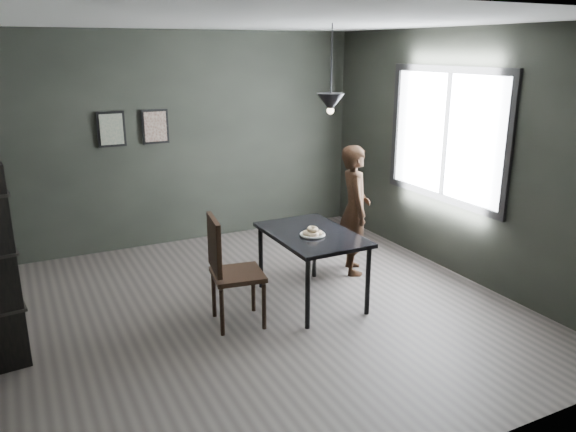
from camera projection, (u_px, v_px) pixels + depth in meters
name	position (u px, v px, depth m)	size (l,w,h in m)	color
ground	(260.00, 311.00, 5.72)	(5.00, 5.00, 0.00)	#3B3633
back_wall	(182.00, 140.00, 7.45)	(5.00, 0.10, 2.80)	black
ceiling	(255.00, 21.00, 4.91)	(5.00, 5.00, 0.02)	silver
window_assembly	(446.00, 135.00, 6.49)	(0.04, 1.96, 1.56)	white
cafe_table	(312.00, 240.00, 5.78)	(0.80, 1.20, 0.75)	black
white_plate	(313.00, 235.00, 5.66)	(0.23, 0.23, 0.01)	white
donut_pile	(313.00, 232.00, 5.65)	(0.20, 0.20, 0.09)	beige
woman	(354.00, 210.00, 6.53)	(0.56, 0.37, 1.52)	black
wood_chair	(227.00, 265.00, 5.27)	(0.53, 0.53, 1.08)	black
pendant_lamp	(331.00, 102.00, 5.58)	(0.28, 0.28, 0.86)	black
framed_print_left	(111.00, 129.00, 6.98)	(0.34, 0.04, 0.44)	black
framed_print_right	(155.00, 127.00, 7.22)	(0.34, 0.04, 0.44)	black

